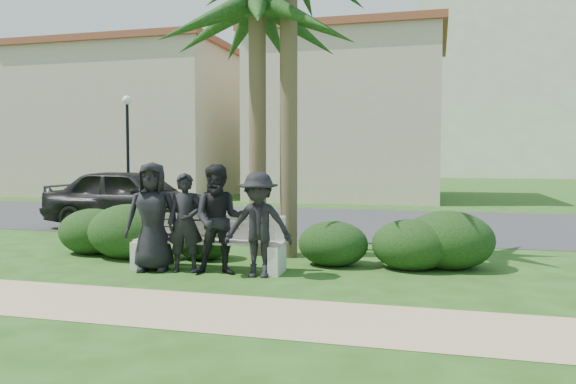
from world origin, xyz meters
name	(u,v)px	position (x,y,z in m)	size (l,w,h in m)	color
ground	(237,278)	(0.00, 0.00, 0.00)	(160.00, 160.00, 0.00)	#224714
footpath	(185,309)	(0.00, -1.80, 0.00)	(30.00, 1.60, 0.01)	tan
asphalt_street	(333,221)	(0.00, 8.00, 0.00)	(160.00, 8.00, 0.01)	#2D2D30
stucco_bldg_left	(138,122)	(-12.00, 18.00, 3.66)	(10.40, 8.40, 7.30)	#BFAD8F
stucco_bldg_right	(351,118)	(-1.00, 18.00, 3.66)	(8.40, 8.40, 7.30)	#BFAD8F
hotel_tower	(553,44)	(14.00, 55.00, 13.41)	(26.00, 18.00, 37.30)	beige
street_lamp	(127,130)	(-9.00, 12.00, 2.94)	(0.36, 0.36, 4.29)	black
park_bench	(209,246)	(-0.67, 0.51, 0.39)	(2.49, 0.65, 0.87)	#ACA191
man_a	(153,217)	(-1.52, 0.22, 0.88)	(0.86, 0.56, 1.76)	black
man_b	(185,223)	(-0.96, 0.24, 0.79)	(0.58, 0.38, 1.58)	black
man_c	(219,220)	(-0.37, 0.21, 0.86)	(0.84, 0.65, 1.72)	black
man_d	(258,225)	(0.28, 0.19, 0.80)	(1.04, 0.60, 1.61)	black
hedge_a	(94,230)	(-3.44, 1.44, 0.44)	(1.36, 1.12, 0.89)	black
hedge_b	(130,230)	(-2.52, 1.20, 0.51)	(1.56, 1.29, 1.02)	black
hedge_c	(203,240)	(-1.16, 1.40, 0.34)	(1.05, 0.87, 0.69)	black
hedge_d	(333,242)	(1.21, 1.43, 0.39)	(1.19, 0.99, 0.78)	black
hedge_e	(411,243)	(2.51, 1.43, 0.42)	(1.30, 1.07, 0.85)	black
hedge_f	(448,238)	(3.09, 1.69, 0.49)	(1.51, 1.24, 0.98)	black
palm_left	(257,8)	(-0.35, 2.09, 4.58)	(3.00, 3.00, 5.55)	brown
car_a	(133,199)	(-4.64, 4.93, 0.79)	(1.85, 4.61, 1.57)	black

